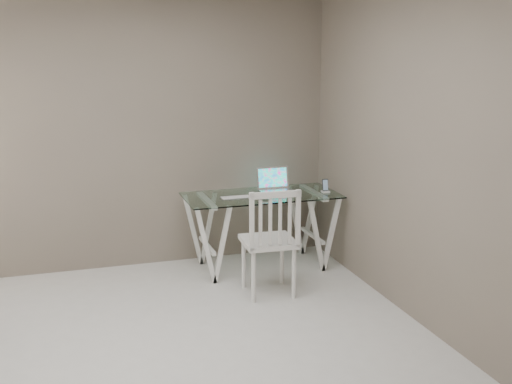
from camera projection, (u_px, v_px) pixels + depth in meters
The scene contains 7 objects.
room at pixel (158, 120), 4.02m from camera, with size 4.50×4.52×2.71m.
desk at pixel (261, 230), 6.33m from camera, with size 1.50×0.70×0.75m.
chair at pixel (271, 237), 5.56m from camera, with size 0.47×0.47×0.98m.
laptop at pixel (275, 186), 6.39m from camera, with size 0.33×0.28×0.23m.
keyboard at pixel (236, 198), 6.12m from camera, with size 0.30×0.13×0.01m, color silver.
mouse at pixel (264, 197), 6.08m from camera, with size 0.12×0.07×0.04m, color white.
phone_dock at pixel (325, 189), 6.34m from camera, with size 0.07×0.07×0.13m.
Camera 1 is at (-0.69, -4.00, 2.19)m, focal length 45.00 mm.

